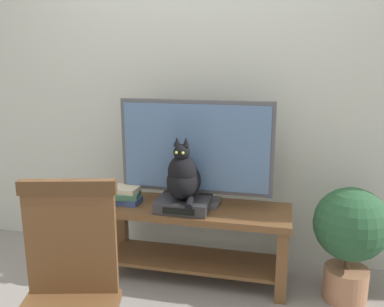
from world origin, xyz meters
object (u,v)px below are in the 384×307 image
at_px(tv_stand, 194,229).
at_px(cat, 183,177).
at_px(tv, 196,150).
at_px(potted_plant, 350,233).
at_px(wooden_chair, 67,287).
at_px(media_box, 184,204).
at_px(book_stack, 124,195).

distance_m(tv_stand, cat, 0.40).
distance_m(tv, potted_plant, 1.09).
bearing_deg(cat, wooden_chair, -101.22).
height_order(tv, media_box, tv).
bearing_deg(tv, potted_plant, -6.26).
relative_size(media_box, cat, 0.82).
xyz_separation_m(book_stack, potted_plant, (1.47, -0.01, -0.12)).
distance_m(tv_stand, tv, 0.54).
bearing_deg(tv_stand, tv, 89.98).
relative_size(book_stack, potted_plant, 0.32).
relative_size(tv_stand, book_stack, 5.47).
distance_m(cat, wooden_chair, 1.12).
relative_size(media_box, wooden_chair, 0.34).
xyz_separation_m(media_box, wooden_chair, (-0.21, -1.10, 0.02)).
height_order(cat, book_stack, cat).
height_order(media_box, cat, cat).
height_order(tv, potted_plant, tv).
height_order(tv, cat, tv).
relative_size(wooden_chair, book_stack, 4.26).
height_order(wooden_chair, book_stack, wooden_chair).
relative_size(tv_stand, potted_plant, 1.76).
xyz_separation_m(tv, cat, (-0.05, -0.14, -0.15)).
distance_m(media_box, cat, 0.19).
distance_m(tv, wooden_chair, 1.29).
distance_m(wooden_chair, book_stack, 1.15).
height_order(tv, book_stack, tv).
relative_size(cat, wooden_chair, 0.42).
distance_m(tv_stand, media_box, 0.21).
bearing_deg(media_box, potted_plant, 0.73).
distance_m(tv, media_box, 0.36).
height_order(tv, wooden_chair, tv).
xyz_separation_m(cat, wooden_chair, (-0.22, -1.09, -0.17)).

